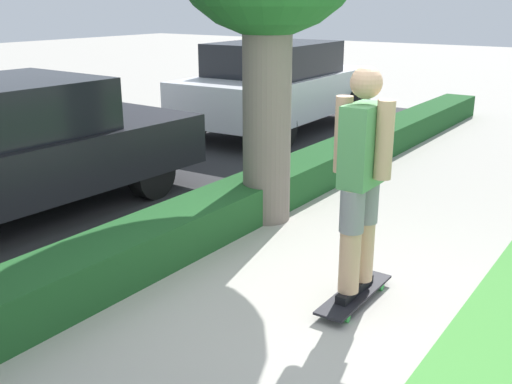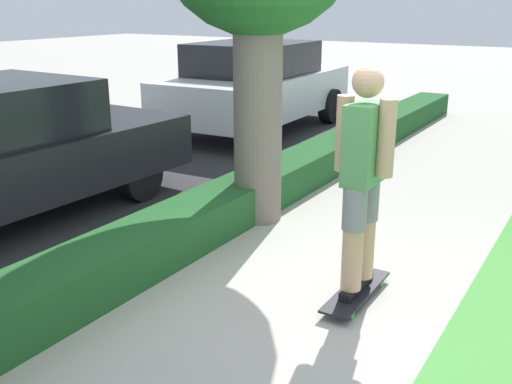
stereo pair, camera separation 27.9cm
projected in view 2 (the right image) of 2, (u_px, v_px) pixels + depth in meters
The scene contains 5 objects.
ground_plane at pixel (314, 304), 4.78m from camera, with size 60.00×60.00×0.00m, color #ADA89E.
hedge_row at pixel (158, 240), 5.51m from camera, with size 18.34×0.60×0.41m.
skateboard at pixel (356, 292), 4.83m from camera, with size 0.93×0.24×0.08m.
skater_person at pixel (363, 176), 4.54m from camera, with size 0.51×0.46×1.79m.
parked_car_rear at pixel (256, 85), 10.97m from camera, with size 4.28×2.13×1.61m.
Camera 2 is at (-3.89, -1.83, 2.31)m, focal length 42.00 mm.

